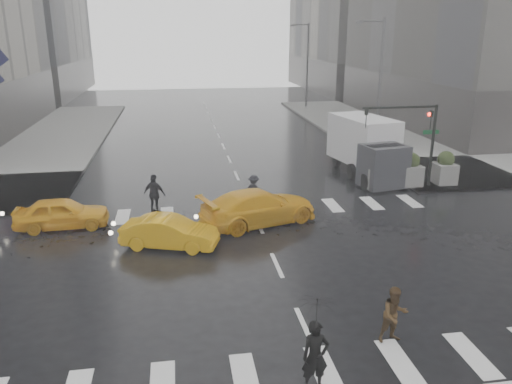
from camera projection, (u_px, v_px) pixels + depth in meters
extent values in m
plane|color=black|center=(277.00, 265.00, 18.11)|extent=(120.00, 120.00, 0.00)
cube|color=slate|center=(485.00, 143.00, 37.49)|extent=(35.00, 35.00, 0.15)
cube|color=#2A2725|center=(393.00, 73.00, 74.46)|extent=(26.05, 26.05, 4.40)
cylinder|color=black|center=(432.00, 147.00, 26.45)|extent=(0.16, 0.16, 4.50)
cylinder|color=black|center=(400.00, 107.00, 25.49)|extent=(4.00, 0.12, 0.12)
imported|color=black|center=(431.00, 120.00, 25.97)|extent=(0.16, 0.20, 1.00)
imported|color=black|center=(366.00, 118.00, 25.37)|extent=(0.16, 0.20, 1.00)
sphere|color=#FF190C|center=(429.00, 114.00, 25.86)|extent=(0.20, 0.20, 0.20)
cube|color=#0C5826|center=(431.00, 132.00, 26.50)|extent=(0.90, 0.03, 0.22)
cylinder|color=#59595B|center=(379.00, 85.00, 35.31)|extent=(0.20, 0.20, 9.00)
cylinder|color=#59595B|center=(372.00, 21.00, 33.86)|extent=(1.80, 0.12, 0.12)
cube|color=#59595B|center=(359.00, 22.00, 33.75)|extent=(0.50, 0.22, 0.15)
cylinder|color=#59595B|center=(307.00, 66.00, 54.11)|extent=(0.20, 0.20, 9.00)
cylinder|color=#59595B|center=(300.00, 25.00, 52.65)|extent=(1.80, 0.12, 0.12)
cube|color=#59595B|center=(292.00, 26.00, 52.55)|extent=(0.50, 0.22, 0.15)
cube|color=slate|center=(375.00, 177.00, 26.66)|extent=(1.10, 1.10, 1.10)
sphere|color=#212F15|center=(376.00, 162.00, 26.42)|extent=(0.90, 0.90, 0.90)
cube|color=slate|center=(410.00, 175.00, 26.96)|extent=(1.10, 1.10, 1.10)
sphere|color=#212F15|center=(411.00, 161.00, 26.72)|extent=(0.90, 0.90, 0.90)
cube|color=slate|center=(444.00, 173.00, 27.27)|extent=(1.10, 1.10, 1.10)
sphere|color=#212F15|center=(446.00, 159.00, 27.02)|extent=(0.90, 0.90, 0.90)
imported|color=black|center=(315.00, 356.00, 11.59)|extent=(0.66, 0.44, 1.78)
imported|color=black|center=(317.00, 315.00, 11.26)|extent=(0.99, 1.01, 0.88)
imported|color=#473119|center=(395.00, 315.00, 13.45)|extent=(0.84, 0.69, 1.61)
imported|color=black|center=(155.00, 194.00, 23.00)|extent=(1.29, 1.11, 1.88)
imported|color=black|center=(254.00, 190.00, 24.08)|extent=(1.14, 0.98, 1.55)
imported|color=#F8AE0D|center=(62.00, 213.00, 21.39)|extent=(3.95, 1.74, 1.32)
imported|color=#F8AE0D|center=(170.00, 232.00, 19.46)|extent=(3.98, 2.41, 1.24)
imported|color=#F8AE0D|center=(259.00, 207.00, 21.85)|extent=(5.10, 3.56, 1.53)
cube|color=white|center=(363.00, 140.00, 29.44)|extent=(2.36, 4.52, 2.65)
cube|color=#2F2F34|center=(383.00, 166.00, 26.72)|extent=(2.26, 1.77, 2.26)
cube|color=black|center=(384.00, 153.00, 26.51)|extent=(1.97, 0.88, 0.88)
cylinder|color=black|center=(365.00, 182.00, 26.62)|extent=(0.28, 0.88, 0.88)
cylinder|color=black|center=(402.00, 180.00, 26.94)|extent=(0.28, 0.88, 0.88)
cylinder|color=black|center=(352.00, 171.00, 28.65)|extent=(0.28, 0.88, 0.88)
cylinder|color=black|center=(386.00, 170.00, 28.97)|extent=(0.28, 0.88, 0.88)
cylinder|color=black|center=(337.00, 160.00, 31.24)|extent=(0.28, 0.88, 0.88)
cylinder|color=black|center=(368.00, 158.00, 31.55)|extent=(0.28, 0.88, 0.88)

